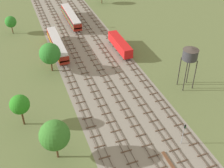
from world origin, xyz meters
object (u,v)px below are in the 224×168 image
Objects in this scene: freight_boxcar_centre_right_nearest at (120,44)px; water_tower at (190,54)px; diesel_railcar_centre_left_mid at (71,17)px; diesel_railcar_far_left_near at (57,44)px; signal_post_near at (184,132)px; signal_post_nearest at (80,18)px.

water_tower reaches higher than freight_boxcar_centre_right_nearest.
diesel_railcar_centre_left_mid is 52.99m from water_tower.
diesel_railcar_far_left_near is 1.81× the size of water_tower.
diesel_railcar_far_left_near is at bearing 132.75° from water_tower.
signal_post_near reaches higher than diesel_railcar_far_left_near.
diesel_railcar_centre_left_mid is 3.61× the size of signal_post_nearest.
water_tower is at bearing -70.46° from signal_post_nearest.
signal_post_nearest is at bearing 53.03° from diesel_railcar_far_left_near.
water_tower reaches higher than diesel_railcar_far_left_near.
signal_post_nearest is 61.77m from signal_post_near.
diesel_railcar_far_left_near reaches higher than freight_boxcar_centre_right_nearest.
freight_boxcar_centre_right_nearest is 0.68× the size of diesel_railcar_far_left_near.
water_tower reaches higher than signal_post_near.
water_tower reaches higher than diesel_railcar_centre_left_mid.
signal_post_near is (-2.29, -40.23, 0.95)m from freight_boxcar_centre_right_nearest.
signal_post_nearest is (11.40, 15.14, 0.99)m from diesel_railcar_far_left_near.
water_tower is at bearing 56.45° from signal_post_near.
freight_boxcar_centre_right_nearest is 2.61× the size of signal_post_near.
signal_post_nearest is at bearing 109.54° from water_tower.
water_tower is at bearing -69.83° from diesel_railcar_centre_left_mid.
signal_post_nearest is (2.28, -4.71, 0.99)m from diesel_railcar_centre_left_mid.
freight_boxcar_centre_right_nearest is 27.64m from diesel_railcar_centre_left_mid.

